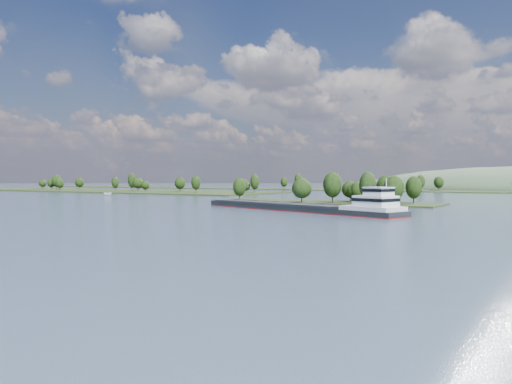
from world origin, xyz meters
The scene contains 6 objects.
ground centered at (0.00, 120.00, 0.00)m, with size 1800.00×1800.00×0.00m, color #334259.
tree_island centered at (7.29, 178.80, 4.01)m, with size 100.00×30.00×14.21m.
left_bank centered at (-228.80, 260.19, 0.97)m, with size 300.00×80.00×16.03m.
back_shoreline centered at (8.37, 399.80, 0.67)m, with size 900.00×60.00×15.88m.
cargo_barge centered at (17.62, 126.69, 1.47)m, with size 85.20×37.49×11.70m.
motorboat centered at (-145.53, 185.46, 1.21)m, with size 2.37×6.29×2.43m, color silver.
Camera 1 is at (92.00, -22.18, 11.18)m, focal length 35.00 mm.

